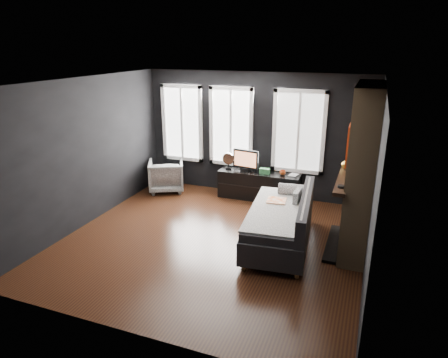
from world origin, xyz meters
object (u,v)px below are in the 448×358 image
at_px(media_console, 259,185).
at_px(monitor, 246,159).
at_px(armchair, 166,174).
at_px(mantel_vase, 347,163).
at_px(mug, 283,172).
at_px(book, 290,170).
at_px(sofa, 280,219).

xyz_separation_m(media_console, monitor, (-0.31, -0.04, 0.57)).
xyz_separation_m(armchair, mantel_vase, (4.00, -0.90, 0.93)).
relative_size(armchair, mug, 6.30).
bearing_deg(mug, book, 24.49).
height_order(armchair, book, book).
relative_size(sofa, book, 9.67).
distance_m(armchair, media_console, 2.17).
bearing_deg(sofa, mug, 96.08).
relative_size(armchair, mantel_vase, 3.91).
relative_size(sofa, mantel_vase, 10.75).
bearing_deg(monitor, media_console, 16.51).
xyz_separation_m(monitor, mantel_vase, (2.16, -1.15, 0.45)).
relative_size(sofa, monitor, 3.60).
bearing_deg(mantel_vase, monitor, 152.04).
bearing_deg(book, monitor, -175.70).
height_order(sofa, armchair, sofa).
distance_m(sofa, mantel_vase, 1.49).
distance_m(sofa, mug, 1.96).
bearing_deg(monitor, mantel_vase, -19.22).
height_order(monitor, mantel_vase, mantel_vase).
distance_m(mug, mantel_vase, 1.89).
distance_m(sofa, monitor, 2.29).
relative_size(media_console, mantel_vase, 8.77).
bearing_deg(media_console, sofa, -65.66).
distance_m(book, mantel_vase, 1.81).
bearing_deg(mantel_vase, mug, 139.29).
bearing_deg(monitor, book, 13.04).
xyz_separation_m(mug, mantel_vase, (1.34, -1.15, 0.66)).
height_order(media_console, book, book).
height_order(media_console, mantel_vase, mantel_vase).
distance_m(sofa, media_console, 2.15).
distance_m(armchair, book, 2.84).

